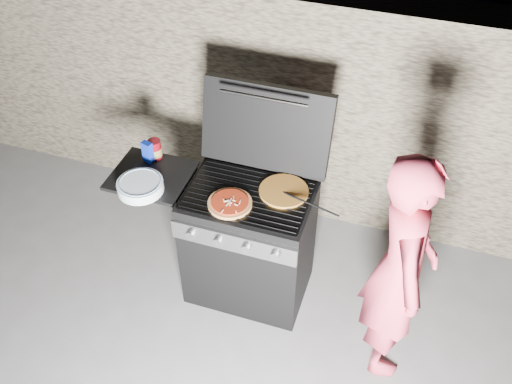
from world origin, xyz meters
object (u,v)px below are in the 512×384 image
(pizza_topped, at_px, (230,203))
(sauce_jar, at_px, (155,149))
(person, at_px, (400,269))
(gas_grill, at_px, (214,236))

(pizza_topped, height_order, sauce_jar, sauce_jar)
(sauce_jar, xyz_separation_m, person, (1.70, -0.38, -0.16))
(gas_grill, xyz_separation_m, person, (1.23, -0.21, 0.35))
(gas_grill, bearing_deg, person, -9.88)
(sauce_jar, distance_m, person, 1.75)
(pizza_topped, bearing_deg, gas_grill, 145.73)
(sauce_jar, bearing_deg, gas_grill, -20.10)
(sauce_jar, relative_size, person, 0.08)
(person, bearing_deg, sauce_jar, 63.68)
(gas_grill, relative_size, person, 0.83)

